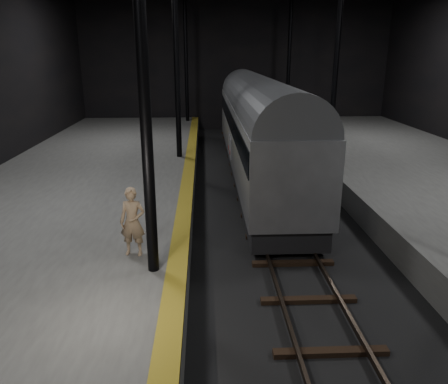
{
  "coord_description": "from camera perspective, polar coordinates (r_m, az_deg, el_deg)",
  "views": [
    {
      "loc": [
        -2.55,
        -13.45,
        5.95
      ],
      "look_at": [
        -1.98,
        -1.11,
        2.0
      ],
      "focal_mm": 35.0,
      "sensor_mm": 36.0,
      "label": 1
    }
  ],
  "objects": [
    {
      "name": "woman",
      "position": [
        11.24,
        -11.85,
        -3.84
      ],
      "size": [
        0.7,
        0.51,
        1.78
      ],
      "primitive_type": "imported",
      "rotation": [
        0.0,
        0.0,
        -0.14
      ],
      "color": "tan",
      "rests_on": "platform_left"
    },
    {
      "name": "tactile_strip",
      "position": [
        14.35,
        -5.27,
        -2.51
      ],
      "size": [
        0.5,
        43.8,
        0.01
      ],
      "primitive_type": "cube",
      "color": "olive",
      "rests_on": "platform_left"
    },
    {
      "name": "ground",
      "position": [
        14.92,
        7.47,
        -5.92
      ],
      "size": [
        44.0,
        44.0,
        0.0
      ],
      "primitive_type": "plane",
      "color": "black",
      "rests_on": "ground"
    },
    {
      "name": "train",
      "position": [
        20.98,
        4.44,
        8.75
      ],
      "size": [
        2.71,
        18.08,
        4.83
      ],
      "color": "#919398",
      "rests_on": "ground"
    },
    {
      "name": "track",
      "position": [
        14.9,
        7.48,
        -5.68
      ],
      "size": [
        2.4,
        43.0,
        0.24
      ],
      "color": "#3F3328",
      "rests_on": "ground"
    },
    {
      "name": "platform_left",
      "position": [
        15.33,
        -21.33,
        -4.37
      ],
      "size": [
        9.0,
        43.8,
        1.0
      ],
      "primitive_type": "cube",
      "color": "#4E4F4C",
      "rests_on": "ground"
    }
  ]
}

